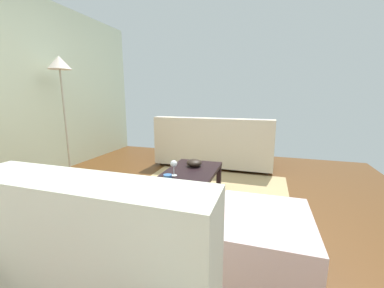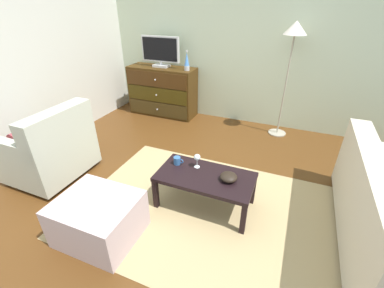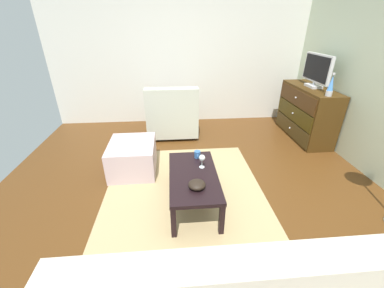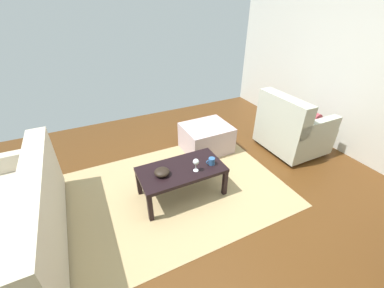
% 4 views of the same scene
% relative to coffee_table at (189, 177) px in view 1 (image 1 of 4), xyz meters
% --- Properties ---
extents(ground_plane, '(5.49, 5.12, 0.05)m').
position_rel_coffee_table_xyz_m(ground_plane, '(-0.18, 0.11, -0.36)').
color(ground_plane, '#533013').
extents(area_rug, '(2.60, 1.90, 0.01)m').
position_rel_coffee_table_xyz_m(area_rug, '(0.02, -0.09, -0.34)').
color(area_rug, tan).
rests_on(area_rug, ground_plane).
extents(coffee_table, '(0.99, 0.52, 0.39)m').
position_rel_coffee_table_xyz_m(coffee_table, '(0.00, 0.00, 0.00)').
color(coffee_table, black).
rests_on(coffee_table, ground_plane).
extents(wine_glass, '(0.07, 0.07, 0.16)m').
position_rel_coffee_table_xyz_m(wine_glass, '(-0.13, 0.11, 0.16)').
color(wine_glass, silver).
rests_on(wine_glass, coffee_table).
extents(mug, '(0.11, 0.08, 0.08)m').
position_rel_coffee_table_xyz_m(mug, '(-0.35, 0.08, 0.09)').
color(mug, '#32609B').
rests_on(mug, coffee_table).
extents(bowl_decorative, '(0.17, 0.17, 0.08)m').
position_rel_coffee_table_xyz_m(bowl_decorative, '(0.24, 0.01, 0.09)').
color(bowl_decorative, black).
rests_on(bowl_decorative, coffee_table).
extents(couch_large, '(0.85, 1.89, 0.82)m').
position_rel_coffee_table_xyz_m(couch_large, '(1.66, 0.08, -0.02)').
color(couch_large, '#332319').
rests_on(couch_large, ground_plane).
extents(ottoman, '(0.71, 0.61, 0.41)m').
position_rel_coffee_table_xyz_m(ottoman, '(-0.75, -0.76, -0.13)').
color(ottoman, '#C1A8AC').
rests_on(ottoman, ground_plane).
extents(standing_lamp, '(0.32, 0.32, 1.71)m').
position_rel_coffee_table_xyz_m(standing_lamp, '(0.53, 2.07, 1.12)').
color(standing_lamp, '#A59E8C').
rests_on(standing_lamp, ground_plane).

